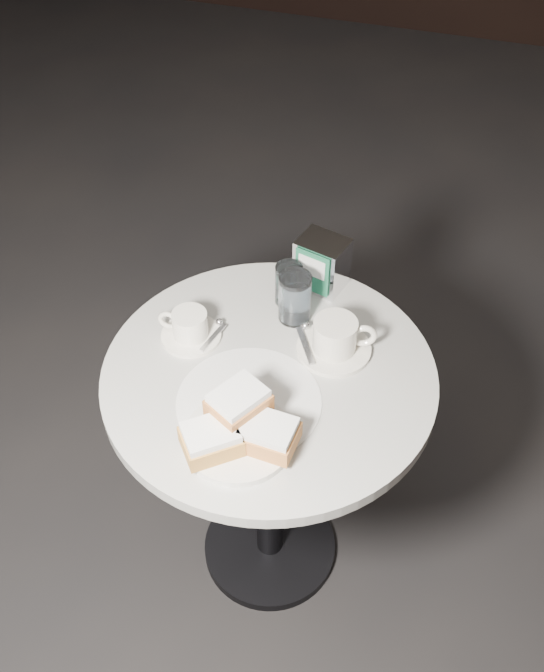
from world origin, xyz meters
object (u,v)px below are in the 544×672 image
(coffee_cup_left, at_px, (190,327))
(water_glass_left, at_px, (289,285))
(beignet_plate, at_px, (239,430))
(napkin_dispenser, at_px, (322,263))
(cafe_table, at_px, (269,429))
(coffee_cup_right, at_px, (335,339))
(water_glass_right, at_px, (295,298))

(coffee_cup_left, relative_size, water_glass_left, 1.43)
(beignet_plate, height_order, napkin_dispenser, napkin_dispenser)
(beignet_plate, xyz_separation_m, napkin_dispenser, (0.03, 0.49, 0.02))
(beignet_plate, bearing_deg, coffee_cup_left, 129.67)
(cafe_table, relative_size, coffee_cup_right, 3.79)
(cafe_table, distance_m, beignet_plate, 0.30)
(coffee_cup_left, relative_size, napkin_dispenser, 1.13)
(coffee_cup_right, bearing_deg, coffee_cup_left, 174.35)
(water_glass_left, distance_m, water_glass_right, 0.06)
(cafe_table, height_order, water_glass_right, water_glass_right)
(cafe_table, bearing_deg, coffee_cup_right, 40.58)
(napkin_dispenser, bearing_deg, water_glass_right, -87.73)
(cafe_table, height_order, coffee_cup_right, coffee_cup_right)
(coffee_cup_right, height_order, water_glass_right, water_glass_right)
(napkin_dispenser, bearing_deg, coffee_cup_right, -52.41)
(cafe_table, distance_m, water_glass_right, 0.31)
(coffee_cup_left, xyz_separation_m, water_glass_right, (0.20, 0.13, 0.03))
(beignet_plate, relative_size, water_glass_left, 2.76)
(water_glass_right, distance_m, napkin_dispenser, 0.13)
(cafe_table, xyz_separation_m, napkin_dispenser, (0.03, 0.30, 0.26))
(coffee_cup_right, relative_size, water_glass_left, 1.98)
(beignet_plate, height_order, coffee_cup_left, beignet_plate)
(beignet_plate, height_order, coffee_cup_right, beignet_plate)
(coffee_cup_left, bearing_deg, water_glass_left, 43.16)
(cafe_table, distance_m, water_glass_left, 0.33)
(coffee_cup_left, bearing_deg, water_glass_right, 30.17)
(water_glass_right, bearing_deg, cafe_table, -91.41)
(water_glass_left, xyz_separation_m, water_glass_right, (0.03, -0.05, 0.01))
(cafe_table, distance_m, napkin_dispenser, 0.40)
(water_glass_left, bearing_deg, napkin_dispenser, 54.40)
(cafe_table, relative_size, water_glass_right, 6.39)
(beignet_plate, xyz_separation_m, coffee_cup_right, (0.11, 0.29, -0.00))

